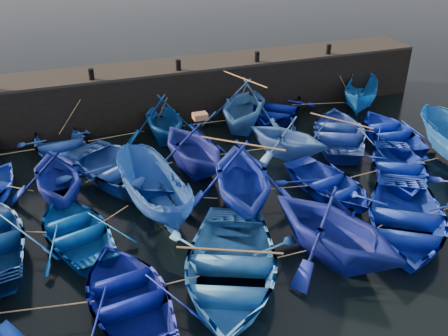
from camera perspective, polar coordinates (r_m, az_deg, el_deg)
name	(u,v)px	position (r m, az deg, el deg)	size (l,w,h in m)	color
ground	(256,229)	(17.00, 3.64, -7.03)	(120.00, 120.00, 0.00)	black
quay_wall	(175,91)	(25.28, -5.61, 8.71)	(26.00, 2.50, 2.50)	black
quay_top	(174,66)	(24.86, -5.76, 11.54)	(26.00, 2.50, 0.12)	black
bollard_1	(91,74)	(23.32, -14.93, 10.32)	(0.24, 0.24, 0.50)	black
bollard_2	(178,65)	(23.93, -5.24, 11.65)	(0.24, 0.24, 0.50)	black
bollard_3	(257,57)	(25.17, 3.80, 12.58)	(0.24, 0.24, 0.50)	black
bollard_4	(329,49)	(26.95, 11.87, 13.16)	(0.24, 0.24, 0.50)	black
boat_1	(61,147)	(22.32, -18.10, 2.33)	(3.35, 4.68, 0.97)	#1C409A
boat_2	(163,118)	(22.72, -6.96, 5.67)	(3.43, 3.98, 2.09)	navy
boat_3	(244,105)	(23.61, 2.30, 7.25)	(4.01, 4.65, 2.45)	#2C62AB
boat_4	(276,108)	(25.24, 5.94, 6.87)	(3.56, 4.97, 1.03)	#010D7D
boat_5	(361,95)	(26.81, 15.42, 7.99)	(1.58, 4.20, 1.62)	#0F54A8
boat_7	(57,174)	(18.94, -18.53, -0.70)	(3.49, 4.05, 2.13)	navy
boat_8	(126,171)	(19.54, -11.09, -0.31)	(4.04, 5.65, 1.17)	#23489C
boat_9	(194,146)	(19.88, -3.49, 2.53)	(3.69, 4.28, 2.25)	navy
boat_10	(287,136)	(21.21, 7.22, 3.62)	(3.14, 3.65, 1.92)	#305CB4
boat_11	(340,132)	(23.07, 13.07, 4.04)	(3.60, 5.03, 1.04)	#203D98
boat_12	(391,131)	(23.95, 18.53, 4.02)	(3.10, 4.33, 0.90)	#0C27C4
boat_14	(76,230)	(16.90, -16.55, -6.76)	(3.03, 4.24, 0.88)	#0648A0
boat_15	(153,192)	(17.39, -8.13, -2.73)	(1.79, 4.75, 1.84)	#1C4B94
boat_16	(242,177)	(17.45, 2.05, -0.98)	(4.13, 4.79, 2.52)	#172EBD
boat_17	(329,184)	(19.01, 11.92, -1.83)	(2.98, 4.17, 0.87)	#0B2198
boat_18	(399,168)	(20.78, 19.35, -0.02)	(3.19, 4.47, 0.93)	#102DC2
boat_21	(129,295)	(14.09, -10.85, -14.09)	(3.29, 4.60, 0.95)	#040F7F
boat_22	(229,268)	(14.50, 0.62, -11.33)	(4.12, 5.76, 1.20)	blue
boat_23	(335,227)	(15.38, 12.58, -6.56)	(3.99, 4.63, 2.44)	navy
boat_24	(405,219)	(17.51, 20.02, -5.55)	(3.88, 5.42, 1.12)	#0F2BAF
wooden_crate	(200,116)	(19.44, -2.75, 5.94)	(0.55, 0.42, 0.23)	#90603E
mooring_ropes	(206,144)	(20.61, -2.05, 2.79)	(18.88, 11.93, 2.10)	tan
loose_oars	(270,137)	(19.03, 5.23, 3.55)	(10.14, 12.05, 1.54)	#99724C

